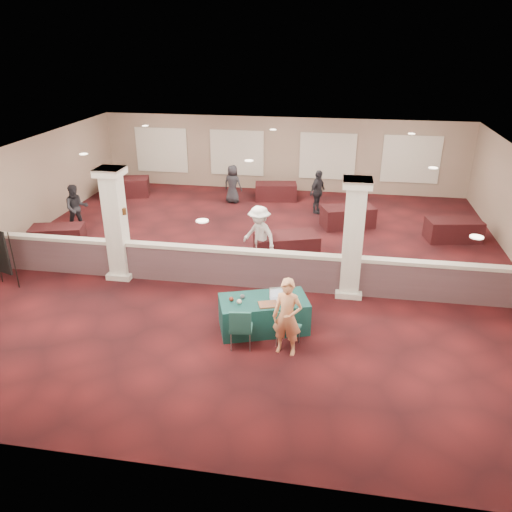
% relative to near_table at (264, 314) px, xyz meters
% --- Properties ---
extents(ground, '(16.00, 16.00, 0.00)m').
position_rel_near_table_xyz_m(ground, '(-1.00, 3.61, -0.39)').
color(ground, '#431013').
rests_on(ground, ground).
extents(wall_back, '(16.00, 0.04, 3.20)m').
position_rel_near_table_xyz_m(wall_back, '(-1.00, 11.61, 1.21)').
color(wall_back, '#87705D').
rests_on(wall_back, ground).
extents(wall_front, '(16.00, 0.04, 3.20)m').
position_rel_near_table_xyz_m(wall_front, '(-1.00, -4.39, 1.21)').
color(wall_front, '#87705D').
rests_on(wall_front, ground).
extents(wall_left, '(0.04, 16.00, 3.20)m').
position_rel_near_table_xyz_m(wall_left, '(-9.00, 3.61, 1.21)').
color(wall_left, '#87705D').
rests_on(wall_left, ground).
extents(ceiling, '(16.00, 16.00, 0.02)m').
position_rel_near_table_xyz_m(ceiling, '(-1.00, 3.61, 2.81)').
color(ceiling, white).
rests_on(ceiling, wall_back).
extents(partition_wall, '(15.60, 0.28, 1.10)m').
position_rel_near_table_xyz_m(partition_wall, '(-1.00, 2.11, 0.17)').
color(partition_wall, '#54383E').
rests_on(partition_wall, ground).
extents(column_left, '(0.72, 0.72, 3.20)m').
position_rel_near_table_xyz_m(column_left, '(-4.50, 2.11, 1.24)').
color(column_left, white).
rests_on(column_left, ground).
extents(column_right, '(0.72, 0.72, 3.20)m').
position_rel_near_table_xyz_m(column_right, '(2.00, 2.11, 1.24)').
color(column_right, white).
rests_on(column_right, ground).
extents(sconce_left, '(0.12, 0.12, 0.18)m').
position_rel_near_table_xyz_m(sconce_left, '(-4.78, 2.11, 1.61)').
color(sconce_left, brown).
rests_on(sconce_left, column_left).
extents(sconce_right, '(0.12, 0.12, 0.18)m').
position_rel_near_table_xyz_m(sconce_right, '(-4.22, 2.11, 1.61)').
color(sconce_right, brown).
rests_on(sconce_right, column_left).
extents(near_table, '(2.27, 1.64, 0.79)m').
position_rel_near_table_xyz_m(near_table, '(0.00, 0.00, 0.00)').
color(near_table, '#103B39').
rests_on(near_table, ground).
extents(conf_chair_main, '(0.59, 0.59, 0.93)m').
position_rel_near_table_xyz_m(conf_chair_main, '(0.62, -0.68, 0.15)').
color(conf_chair_main, '#1D5748').
rests_on(conf_chair_main, ground).
extents(conf_chair_side, '(0.56, 0.57, 1.01)m').
position_rel_near_table_xyz_m(conf_chair_side, '(-0.38, -0.90, 0.20)').
color(conf_chair_side, '#1D5748').
rests_on(conf_chair_side, ground).
extents(woman, '(0.70, 0.53, 1.79)m').
position_rel_near_table_xyz_m(woman, '(0.64, -0.87, 0.50)').
color(woman, '#FDA86E').
rests_on(woman, ground).
extents(far_table_front_left, '(1.83, 1.24, 0.68)m').
position_rel_near_table_xyz_m(far_table_front_left, '(-7.50, 3.91, -0.05)').
color(far_table_front_left, black).
rests_on(far_table_front_left, ground).
extents(far_table_front_center, '(2.15, 1.56, 0.79)m').
position_rel_near_table_xyz_m(far_table_front_center, '(0.07, 4.17, -0.00)').
color(far_table_front_center, black).
rests_on(far_table_front_center, ground).
extents(far_table_front_right, '(1.91, 1.21, 0.72)m').
position_rel_near_table_xyz_m(far_table_front_right, '(5.50, 6.61, -0.03)').
color(far_table_front_right, black).
rests_on(far_table_front_right, ground).
extents(far_table_back_left, '(2.11, 1.45, 0.78)m').
position_rel_near_table_xyz_m(far_table_back_left, '(-7.50, 9.56, -0.00)').
color(far_table_back_left, black).
rests_on(far_table_back_left, ground).
extents(far_table_back_center, '(1.83, 1.12, 0.70)m').
position_rel_near_table_xyz_m(far_table_back_center, '(-1.04, 10.11, -0.04)').
color(far_table_back_center, black).
rests_on(far_table_back_center, ground).
extents(far_table_back_right, '(2.05, 1.52, 0.75)m').
position_rel_near_table_xyz_m(far_table_back_right, '(1.96, 7.34, -0.02)').
color(far_table_back_right, black).
rests_on(far_table_back_right, ground).
extents(attendee_a, '(0.92, 0.83, 1.68)m').
position_rel_near_table_xyz_m(attendee_a, '(-7.50, 5.32, 0.45)').
color(attendee_a, black).
rests_on(attendee_a, ground).
extents(attendee_b, '(1.29, 1.10, 1.85)m').
position_rel_near_table_xyz_m(attendee_b, '(-0.70, 3.61, 0.53)').
color(attendee_b, beige).
rests_on(attendee_b, ground).
extents(attendee_c, '(0.88, 1.10, 1.69)m').
position_rel_near_table_xyz_m(attendee_c, '(0.77, 8.69, 0.45)').
color(attendee_c, black).
rests_on(attendee_c, ground).
extents(attendee_d, '(0.85, 0.59, 1.57)m').
position_rel_near_table_xyz_m(attendee_d, '(-2.75, 9.42, 0.39)').
color(attendee_d, black).
rests_on(attendee_d, ground).
extents(laptop_base, '(0.42, 0.35, 0.02)m').
position_rel_near_table_xyz_m(laptop_base, '(0.32, 0.06, 0.40)').
color(laptop_base, silver).
rests_on(laptop_base, near_table).
extents(laptop_screen, '(0.34, 0.13, 0.24)m').
position_rel_near_table_xyz_m(laptop_screen, '(0.28, 0.17, 0.53)').
color(laptop_screen, silver).
rests_on(laptop_screen, near_table).
extents(screen_glow, '(0.31, 0.11, 0.20)m').
position_rel_near_table_xyz_m(screen_glow, '(0.28, 0.17, 0.52)').
color(screen_glow, silver).
rests_on(screen_glow, near_table).
extents(knitting, '(0.51, 0.45, 0.03)m').
position_rel_near_table_xyz_m(knitting, '(0.14, -0.24, 0.41)').
color(knitting, '#BD541E').
rests_on(knitting, near_table).
extents(yarn_cream, '(0.12, 0.12, 0.12)m').
position_rel_near_table_xyz_m(yarn_cream, '(-0.52, -0.30, 0.45)').
color(yarn_cream, beige).
rests_on(yarn_cream, near_table).
extents(yarn_red, '(0.11, 0.11, 0.11)m').
position_rel_near_table_xyz_m(yarn_red, '(-0.73, -0.20, 0.45)').
color(yarn_red, '#5F1F13').
rests_on(yarn_red, near_table).
extents(yarn_grey, '(0.11, 0.11, 0.11)m').
position_rel_near_table_xyz_m(yarn_grey, '(-0.50, -0.04, 0.45)').
color(yarn_grey, '#4A4A4F').
rests_on(yarn_grey, near_table).
extents(scissors, '(0.13, 0.07, 0.01)m').
position_rel_near_table_xyz_m(scissors, '(0.76, -0.06, 0.40)').
color(scissors, red).
rests_on(scissors, near_table).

